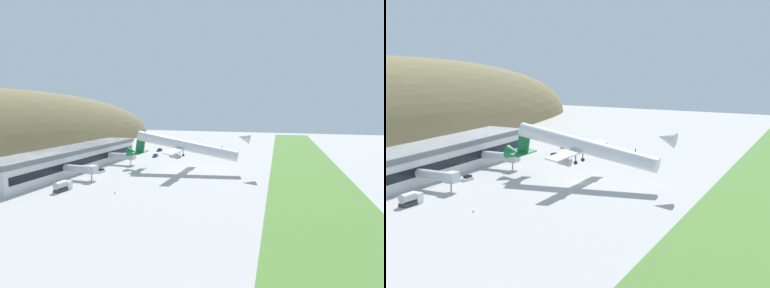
# 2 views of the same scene
# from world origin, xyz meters

# --- Properties ---
(ground_plane) EXTENTS (405.07, 405.07, 0.00)m
(ground_plane) POSITION_xyz_m (0.00, 0.00, 0.00)
(ground_plane) COLOR #B7B5AF
(grass_strip_foreground) EXTENTS (364.56, 28.71, 0.08)m
(grass_strip_foreground) POSITION_xyz_m (0.00, -49.96, 0.04)
(grass_strip_foreground) COLOR #568438
(grass_strip_foreground) RESTS_ON ground_plane
(terminal_building) EXTENTS (81.75, 15.25, 9.57)m
(terminal_building) POSITION_xyz_m (-9.78, 45.48, 5.43)
(terminal_building) COLOR silver
(terminal_building) RESTS_ON ground_plane
(jetway_0) EXTENTS (3.38, 13.47, 5.43)m
(jetway_0) POSITION_xyz_m (-23.95, 30.90, 3.99)
(jetway_0) COLOR silver
(jetway_0) RESTS_ON ground_plane
(jetway_1) EXTENTS (3.38, 13.34, 5.43)m
(jetway_1) POSITION_xyz_m (6.60, 30.97, 3.99)
(jetway_1) COLOR silver
(jetway_1) RESTS_ON ground_plane
(cargo_airplane) EXTENTS (33.88, 53.63, 13.07)m
(cargo_airplane) POSITION_xyz_m (1.11, -0.58, 10.38)
(cargo_airplane) COLOR silver
(service_car_0) EXTENTS (4.59, 2.11, 1.65)m
(service_car_0) POSITION_xyz_m (29.62, 24.62, 0.68)
(service_car_0) COLOR #264C99
(service_car_0) RESTS_ON ground_plane
(service_car_1) EXTENTS (4.21, 2.13, 1.41)m
(service_car_1) POSITION_xyz_m (-11.47, 31.17, 0.58)
(service_car_1) COLOR silver
(service_car_1) RESTS_ON ground_plane
(service_car_2) EXTENTS (4.65, 2.05, 1.69)m
(service_car_2) POSITION_xyz_m (50.01, 30.60, 0.70)
(service_car_2) COLOR #333338
(service_car_2) RESTS_ON ground_plane
(fuel_truck) EXTENTS (6.31, 2.65, 3.28)m
(fuel_truck) POSITION_xyz_m (-38.53, 27.61, 1.54)
(fuel_truck) COLOR silver
(fuel_truck) RESTS_ON ground_plane
(traffic_cone_0) EXTENTS (0.52, 0.52, 0.58)m
(traffic_cone_0) POSITION_xyz_m (-36.74, 9.91, 0.28)
(traffic_cone_0) COLOR orange
(traffic_cone_0) RESTS_ON ground_plane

